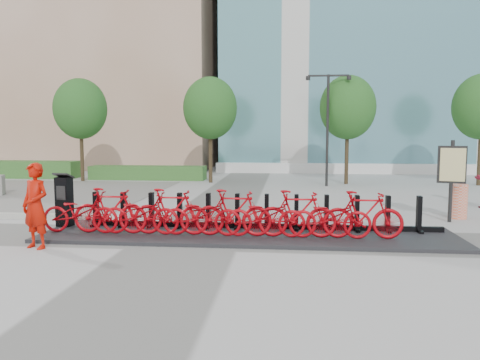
# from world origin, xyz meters

# --- Properties ---
(ground) EXTENTS (120.00, 120.00, 0.00)m
(ground) POSITION_xyz_m (0.00, 0.00, 0.00)
(ground) COLOR #9D9D9D
(glass_building) EXTENTS (32.00, 16.00, 24.00)m
(glass_building) POSITION_xyz_m (14.00, 26.00, 12.00)
(glass_building) COLOR #476C8A
(glass_building) RESTS_ON ground
(hedge_b) EXTENTS (6.00, 1.20, 0.70)m
(hedge_b) POSITION_xyz_m (-5.00, 13.20, 0.35)
(hedge_b) COLOR #295125
(hedge_b) RESTS_ON ground
(tree_0) EXTENTS (2.60, 2.60, 5.10)m
(tree_0) POSITION_xyz_m (-8.00, 12.00, 3.59)
(tree_0) COLOR #473925
(tree_0) RESTS_ON ground
(tree_1) EXTENTS (2.60, 2.60, 5.10)m
(tree_1) POSITION_xyz_m (-1.50, 12.00, 3.59)
(tree_1) COLOR #473925
(tree_1) RESTS_ON ground
(tree_2) EXTENTS (2.60, 2.60, 5.10)m
(tree_2) POSITION_xyz_m (5.00, 12.00, 3.59)
(tree_2) COLOR #473925
(tree_2) RESTS_ON ground
(streetlamp) EXTENTS (2.00, 0.20, 5.00)m
(streetlamp) POSITION_xyz_m (4.00, 11.00, 3.13)
(streetlamp) COLOR black
(streetlamp) RESTS_ON ground
(dock_pad) EXTENTS (9.60, 2.40, 0.08)m
(dock_pad) POSITION_xyz_m (1.30, 0.30, 0.04)
(dock_pad) COLOR #242428
(dock_pad) RESTS_ON ground
(dock_rail_posts) EXTENTS (8.02, 0.50, 0.85)m
(dock_rail_posts) POSITION_xyz_m (1.36, 0.77, 0.51)
(dock_rail_posts) COLOR black
(dock_rail_posts) RESTS_ON dock_pad
(bike_0) EXTENTS (1.82, 0.63, 0.96)m
(bike_0) POSITION_xyz_m (-2.60, -0.05, 0.56)
(bike_0) COLOR #A2030C
(bike_0) RESTS_ON dock_pad
(bike_1) EXTENTS (1.76, 0.50, 1.06)m
(bike_1) POSITION_xyz_m (-1.88, -0.05, 0.61)
(bike_1) COLOR #A2030C
(bike_1) RESTS_ON dock_pad
(bike_2) EXTENTS (1.82, 0.63, 0.96)m
(bike_2) POSITION_xyz_m (-1.16, -0.05, 0.56)
(bike_2) COLOR #A2030C
(bike_2) RESTS_ON dock_pad
(bike_3) EXTENTS (1.76, 0.50, 1.06)m
(bike_3) POSITION_xyz_m (-0.44, -0.05, 0.61)
(bike_3) COLOR #A2030C
(bike_3) RESTS_ON dock_pad
(bike_4) EXTENTS (1.82, 0.63, 0.96)m
(bike_4) POSITION_xyz_m (0.28, -0.05, 0.56)
(bike_4) COLOR #A2030C
(bike_4) RESTS_ON dock_pad
(bike_5) EXTENTS (1.76, 0.50, 1.06)m
(bike_5) POSITION_xyz_m (1.00, -0.05, 0.61)
(bike_5) COLOR #A2030C
(bike_5) RESTS_ON dock_pad
(bike_6) EXTENTS (1.82, 0.63, 0.96)m
(bike_6) POSITION_xyz_m (1.72, -0.05, 0.56)
(bike_6) COLOR #A2030C
(bike_6) RESTS_ON dock_pad
(bike_7) EXTENTS (1.76, 0.50, 1.06)m
(bike_7) POSITION_xyz_m (2.44, -0.05, 0.61)
(bike_7) COLOR #A2030C
(bike_7) RESTS_ON dock_pad
(bike_8) EXTENTS (1.82, 0.63, 0.96)m
(bike_8) POSITION_xyz_m (3.16, -0.05, 0.56)
(bike_8) COLOR #A2030C
(bike_8) RESTS_ON dock_pad
(bike_9) EXTENTS (1.76, 0.50, 1.06)m
(bike_9) POSITION_xyz_m (3.88, -0.05, 0.61)
(bike_9) COLOR #A2030C
(bike_9) RESTS_ON dock_pad
(kiosk) EXTENTS (0.46, 0.40, 1.35)m
(kiosk) POSITION_xyz_m (-3.33, 0.64, 0.73)
(kiosk) COLOR black
(kiosk) RESTS_ON dock_pad
(worker_red) EXTENTS (0.76, 0.63, 1.80)m
(worker_red) POSITION_xyz_m (-3.00, -1.28, 0.90)
(worker_red) COLOR #B51103
(worker_red) RESTS_ON ground
(construction_barrel) EXTENTS (0.60, 0.60, 0.97)m
(construction_barrel) POSITION_xyz_m (7.02, 3.20, 0.49)
(construction_barrel) COLOR #F74D1A
(construction_barrel) RESTS_ON ground
(map_sign) EXTENTS (0.72, 0.31, 2.22)m
(map_sign) POSITION_xyz_m (6.61, 2.59, 1.47)
(map_sign) COLOR black
(map_sign) RESTS_ON ground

